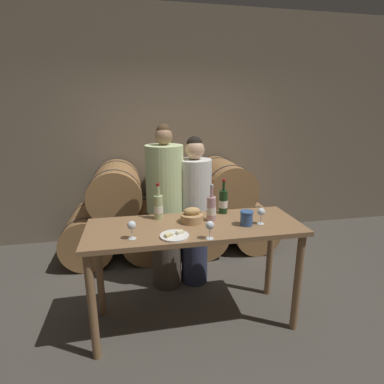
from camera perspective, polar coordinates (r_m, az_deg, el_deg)
name	(u,v)px	position (r m, az deg, el deg)	size (l,w,h in m)	color
ground_plane	(195,320)	(2.99, 0.53, -23.22)	(10.00, 10.00, 0.00)	#4C473F
stone_wall_back	(165,128)	(4.42, -5.11, 12.03)	(10.00, 0.12, 3.20)	#7F705B
barrel_stack	(172,210)	(4.03, -3.82, -3.45)	(2.78, 0.96, 1.21)	#9E7042
tasting_table	(195,240)	(2.56, 0.57, -9.06)	(1.79, 0.65, 0.94)	olive
person_left	(165,209)	(3.11, -5.08, -3.19)	(0.38, 0.38, 1.73)	#4C4238
person_right	(195,212)	(3.18, 0.50, -3.82)	(0.35, 0.35, 1.61)	#2D334C
wine_bottle_red	(223,202)	(2.77, 5.97, -1.85)	(0.08, 0.08, 0.32)	#193819
wine_bottle_white	(158,207)	(2.63, -6.40, -2.86)	(0.08, 0.08, 0.32)	#ADBC7F
wine_bottle_rose	(211,208)	(2.58, 3.71, -3.15)	(0.08, 0.08, 0.32)	#BC8E93
blue_crock	(247,218)	(2.52, 10.35, -4.81)	(0.11, 0.11, 0.12)	#335693
bread_basket	(192,216)	(2.55, -0.02, -4.68)	(0.19, 0.19, 0.13)	tan
cheese_plate	(174,236)	(2.29, -3.38, -8.28)	(0.22, 0.22, 0.04)	white
wine_glass_far_left	(132,226)	(2.26, -11.43, -6.36)	(0.07, 0.07, 0.14)	white
wine_glass_left	(210,226)	(2.22, 3.42, -6.48)	(0.07, 0.07, 0.14)	white
wine_glass_center	(261,212)	(2.56, 13.03, -3.81)	(0.07, 0.07, 0.14)	white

